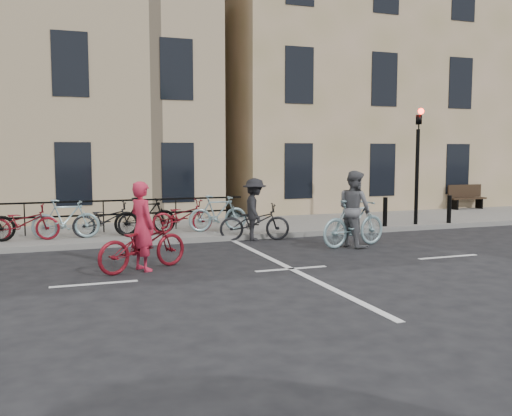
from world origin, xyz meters
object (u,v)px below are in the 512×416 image
object	(u,v)px
traffic_light	(418,152)
cyclist_dark	(255,216)
cyclist_pink	(143,240)
cyclist_grey	(354,216)
bench	(466,196)

from	to	relation	value
traffic_light	cyclist_dark	xyz separation A→B (m)	(-5.61, -0.44, -1.77)
cyclist_dark	traffic_light	bearing A→B (deg)	-73.24
cyclist_pink	traffic_light	bearing A→B (deg)	-94.24
traffic_light	cyclist_grey	distance (m)	4.54
traffic_light	cyclist_pink	distance (m)	9.92
bench	cyclist_pink	world-z (taller)	cyclist_pink
cyclist_dark	bench	bearing A→B (deg)	-57.52
cyclist_grey	cyclist_dark	xyz separation A→B (m)	(-2.07, 1.86, -0.12)
traffic_light	cyclist_grey	size ratio (longest dim) A/B	1.84
bench	cyclist_grey	distance (m)	10.10
bench	cyclist_grey	size ratio (longest dim) A/B	0.76
bench	cyclist_dark	xyz separation A→B (m)	(-10.41, -3.83, 0.01)
traffic_light	bench	world-z (taller)	traffic_light
cyclist_pink	bench	bearing A→B (deg)	-88.65
bench	cyclist_dark	size ratio (longest dim) A/B	0.78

